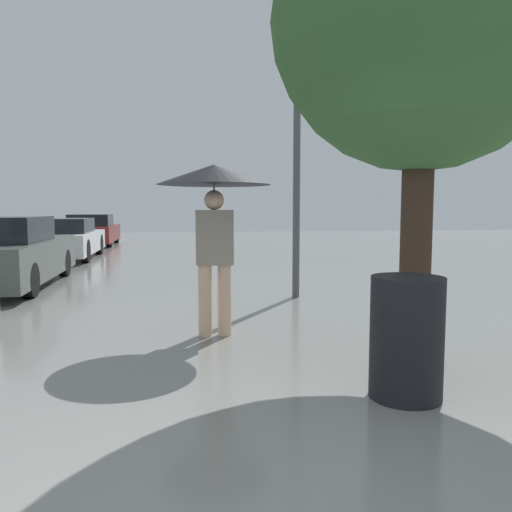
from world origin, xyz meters
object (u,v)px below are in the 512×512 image
object	(u,v)px
parked_car_second	(4,254)
parked_car_farthest	(92,231)
street_lamp	(297,92)
trash_bin	(406,338)
pedestrian	(214,194)
tree	(423,19)
parked_car_third	(66,239)

from	to	relation	value
parked_car_second	parked_car_farthest	distance (m)	11.03
street_lamp	trash_bin	xyz separation A→B (m)	(-0.26, -4.47, -2.87)
pedestrian	tree	xyz separation A→B (m)	(1.75, -1.37, 1.51)
pedestrian	parked_car_second	xyz separation A→B (m)	(-3.57, 4.29, -1.02)
parked_car_farthest	street_lamp	bearing A→B (deg)	-68.27
parked_car_farthest	tree	size ratio (longest dim) A/B	0.93
parked_car_second	parked_car_third	xyz separation A→B (m)	(0.05, 5.43, -0.05)
parked_car_farthest	parked_car_third	bearing A→B (deg)	-88.93
pedestrian	tree	distance (m)	2.69
pedestrian	parked_car_farthest	bearing A→B (deg)	103.31
tree	street_lamp	size ratio (longest dim) A/B	0.97
street_lamp	parked_car_second	bearing A→B (deg)	158.98
pedestrian	parked_car_farthest	distance (m)	15.77
parked_car_farthest	trash_bin	xyz separation A→B (m)	(4.91, -17.47, -0.11)
parked_car_second	parked_car_third	world-z (taller)	parked_car_second
parked_car_second	parked_car_farthest	world-z (taller)	parked_car_second
pedestrian	parked_car_farthest	world-z (taller)	pedestrian
parked_car_third	trash_bin	size ratio (longest dim) A/B	4.55
parked_car_third	street_lamp	size ratio (longest dim) A/B	0.92
street_lamp	trash_bin	size ratio (longest dim) A/B	4.95
parked_car_third	street_lamp	world-z (taller)	street_lamp
parked_car_farthest	street_lamp	world-z (taller)	street_lamp
pedestrian	parked_car_third	bearing A→B (deg)	109.90
street_lamp	trash_bin	world-z (taller)	street_lamp
parked_car_farthest	street_lamp	xyz separation A→B (m)	(5.18, -12.99, 2.76)
parked_car_farthest	tree	distance (m)	17.71
pedestrian	tree	world-z (taller)	tree
pedestrian	street_lamp	distance (m)	3.27
parked_car_third	parked_car_second	bearing A→B (deg)	-90.49
parked_car_third	parked_car_farthest	distance (m)	5.60
tree	parked_car_second	bearing A→B (deg)	133.21
parked_car_farthest	tree	bearing A→B (deg)	-72.14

